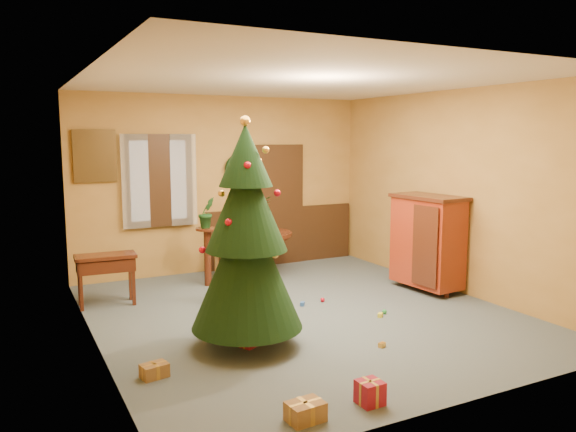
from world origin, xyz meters
TOP-DOWN VIEW (x-y plane):
  - room_envelope at (0.21, 2.70)m, footprint 5.50×5.50m
  - dining_table at (0.35, 2.08)m, footprint 1.03×1.03m
  - urn at (0.35, 2.08)m, footprint 0.28×0.28m
  - centerpiece_plant at (0.35, 2.08)m, footprint 0.34×0.30m
  - chair_near at (-0.65, 0.56)m, footprint 0.45×0.45m
  - chair_far at (-0.15, 1.96)m, footprint 0.50×0.50m
  - guitar at (-0.57, 0.14)m, footprint 0.44×0.59m
  - plant_stand at (-0.62, 1.86)m, footprint 0.34×0.34m
  - stand_plant at (-0.62, 1.86)m, footprint 0.30×0.26m
  - christmas_tree at (-1.07, -0.71)m, footprint 1.18×1.18m
  - writing_desk at (-2.15, 1.51)m, footprint 0.80×0.43m
  - sideboard at (2.15, 0.16)m, footprint 0.66×1.13m
  - gift_a at (-1.29, -2.40)m, footprint 0.30×0.23m
  - gift_b at (-0.67, -2.40)m, footprint 0.20×0.20m
  - gift_c at (-2.15, -1.04)m, footprint 0.27×0.21m
  - gift_d at (-0.98, -0.70)m, footprint 0.38×0.29m
  - toy_a at (0.16, 0.30)m, footprint 0.09×0.09m
  - toy_b at (0.92, -0.49)m, footprint 0.06×0.06m
  - toy_c at (0.80, -0.57)m, footprint 0.09×0.09m
  - toy_d at (0.48, 0.32)m, footprint 0.06×0.06m
  - toy_e at (0.20, -1.40)m, footprint 0.09×0.07m

SIDE VIEW (x-z plane):
  - toy_a at x=0.16m, z-range 0.00..0.05m
  - toy_c at x=0.80m, z-range 0.00..0.05m
  - toy_e at x=0.20m, z-range 0.00..0.05m
  - toy_b at x=0.92m, z-range 0.00..0.06m
  - toy_d at x=0.48m, z-range 0.00..0.06m
  - gift_d at x=-0.98m, z-range 0.00..0.13m
  - gift_c at x=-2.15m, z-range 0.00..0.13m
  - gift_a at x=-1.29m, z-range 0.00..0.16m
  - gift_b at x=-0.67m, z-range 0.00..0.20m
  - guitar at x=-0.57m, z-range 0.01..0.82m
  - chair_near at x=-0.65m, z-range 0.03..0.92m
  - dining_table at x=0.35m, z-range 0.14..0.85m
  - chair_far at x=-0.15m, z-range 0.03..0.99m
  - writing_desk at x=-2.15m, z-range 0.17..0.87m
  - plant_stand at x=-0.62m, z-range 0.11..0.99m
  - sideboard at x=2.15m, z-range 0.05..1.45m
  - urn at x=0.35m, z-range 0.71..0.92m
  - centerpiece_plant at x=0.35m, z-range 0.92..1.30m
  - stand_plant at x=-0.62m, z-range 0.88..1.34m
  - room_envelope at x=0.21m, z-range -1.63..3.87m
  - christmas_tree at x=-1.07m, z-range -0.06..2.38m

